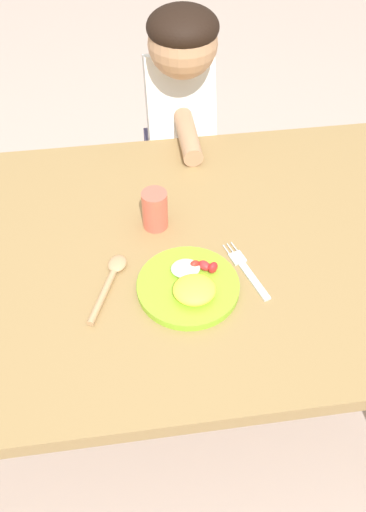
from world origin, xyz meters
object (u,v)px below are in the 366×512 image
plate (190,285)px  person (180,136)px  drinking_cup (155,210)px  spoon (110,280)px  fork (247,271)px

plate → person: 0.71m
plate → person: (0.07, 0.70, -0.10)m
plate → drinking_cup: (-0.05, 0.21, 0.03)m
spoon → drinking_cup: 0.21m
plate → person: size_ratio=0.22×
fork → spoon: bearing=70.5°
fork → drinking_cup: size_ratio=1.82×
spoon → person: 0.70m
plate → drinking_cup: bearing=103.7°
drinking_cup → person: person is taller
plate → fork: bearing=14.1°
plate → person: person is taller
plate → drinking_cup: drinking_cup is taller
person → plate: bearing=84.0°
fork → person: bearing=-11.8°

